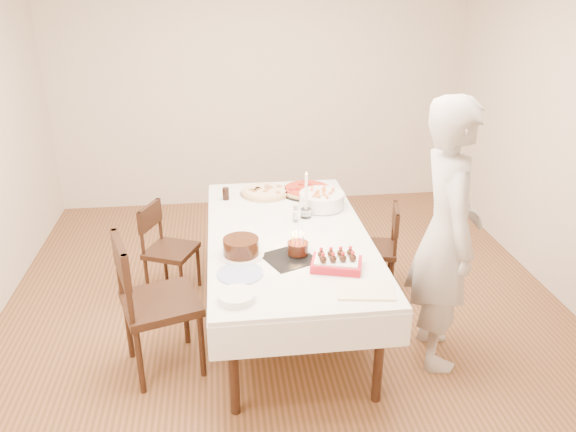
{
  "coord_description": "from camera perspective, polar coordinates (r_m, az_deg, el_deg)",
  "views": [
    {
      "loc": [
        -0.45,
        -3.64,
        2.49
      ],
      "look_at": [
        -0.0,
        -0.01,
        0.88
      ],
      "focal_mm": 35.0,
      "sensor_mm": 36.0,
      "label": 1
    }
  ],
  "objects": [
    {
      "name": "pizza_pepperoni",
      "position": [
        4.78,
        1.94,
        2.65
      ],
      "size": [
        0.57,
        0.57,
        0.04
      ],
      "primitive_type": "cylinder",
      "rotation": [
        0.0,
        0.0,
        0.28
      ],
      "color": "red",
      "rests_on": "dining_table"
    },
    {
      "name": "wall_front",
      "position": [
        1.68,
        11.29,
        -19.64
      ],
      "size": [
        4.5,
        0.04,
        2.7
      ],
      "primitive_type": "cube",
      "color": "beige",
      "rests_on": "floor"
    },
    {
      "name": "person",
      "position": [
        3.76,
        15.77,
        -1.96
      ],
      "size": [
        0.52,
        0.72,
        1.83
      ],
      "primitive_type": "imported",
      "rotation": [
        0.0,
        0.0,
        1.45
      ],
      "color": "beige",
      "rests_on": "floor"
    },
    {
      "name": "shaker_pair",
      "position": [
        4.21,
        0.78,
        0.04
      ],
      "size": [
        0.09,
        0.09,
        0.1
      ],
      "primitive_type": null,
      "rotation": [
        0.0,
        0.0,
        -0.05
      ],
      "color": "white",
      "rests_on": "dining_table"
    },
    {
      "name": "cola_glass",
      "position": [
        4.65,
        -6.34,
        2.26
      ],
      "size": [
        0.06,
        0.06,
        0.1
      ],
      "primitive_type": "cylinder",
      "rotation": [
        0.0,
        0.0,
        0.01
      ],
      "color": "black",
      "rests_on": "dining_table"
    },
    {
      "name": "red_placemat",
      "position": [
        4.69,
        3.99,
        1.89
      ],
      "size": [
        0.28,
        0.28,
        0.01
      ],
      "primitive_type": "cube",
      "rotation": [
        0.0,
        0.0,
        0.39
      ],
      "color": "#B21E1E",
      "rests_on": "dining_table"
    },
    {
      "name": "pizza_white",
      "position": [
        4.74,
        -2.33,
        2.45
      ],
      "size": [
        0.53,
        0.53,
        0.04
      ],
      "primitive_type": "cylinder",
      "rotation": [
        0.0,
        0.0,
        -0.25
      ],
      "color": "beige",
      "rests_on": "dining_table"
    },
    {
      "name": "floor",
      "position": [
        4.44,
        0.01,
        -10.44
      ],
      "size": [
        5.0,
        5.0,
        0.0
      ],
      "primitive_type": "plane",
      "color": "#54361C",
      "rests_on": "ground"
    },
    {
      "name": "strawberry_box",
      "position": [
        3.58,
        4.95,
        -4.75
      ],
      "size": [
        0.36,
        0.29,
        0.08
      ],
      "primitive_type": null,
      "rotation": [
        0.0,
        0.0,
        -0.29
      ],
      "color": "#A51220",
      "rests_on": "dining_table"
    },
    {
      "name": "birthday_cake",
      "position": [
        3.71,
        1.01,
        -2.8
      ],
      "size": [
        0.18,
        0.18,
        0.14
      ],
      "primitive_type": "cylinder",
      "rotation": [
        0.0,
        0.0,
        0.41
      ],
      "color": "#32150D",
      "rests_on": "dining_table"
    },
    {
      "name": "plate_stack",
      "position": [
        3.26,
        -5.24,
        -8.15
      ],
      "size": [
        0.25,
        0.25,
        0.05
      ],
      "primitive_type": "cylinder",
      "rotation": [
        0.0,
        0.0,
        -0.17
      ],
      "color": "white",
      "rests_on": "dining_table"
    },
    {
      "name": "taper_candle",
      "position": [
        4.23,
        1.86,
        2.19
      ],
      "size": [
        0.11,
        0.11,
        0.38
      ],
      "primitive_type": "cylinder",
      "rotation": [
        0.0,
        0.0,
        0.42
      ],
      "color": "white",
      "rests_on": "dining_table"
    },
    {
      "name": "wall_back",
      "position": [
        6.27,
        -2.89,
        13.18
      ],
      "size": [
        4.5,
        0.04,
        2.7
      ],
      "primitive_type": "cube",
      "color": "beige",
      "rests_on": "floor"
    },
    {
      "name": "chair_left_dessert",
      "position": [
        3.79,
        -12.8,
        -8.63
      ],
      "size": [
        0.64,
        0.64,
        1.0
      ],
      "primitive_type": null,
      "rotation": [
        0.0,
        0.0,
        3.44
      ],
      "color": "black",
      "rests_on": "floor"
    },
    {
      "name": "chair_left_savory",
      "position": [
        4.68,
        -11.78,
        -3.46
      ],
      "size": [
        0.53,
        0.53,
        0.78
      ],
      "primitive_type": null,
      "rotation": [
        0.0,
        0.0,
        2.73
      ],
      "color": "black",
      "rests_on": "floor"
    },
    {
      "name": "cake_board",
      "position": [
        3.7,
        0.13,
        -4.34
      ],
      "size": [
        0.4,
        0.4,
        0.01
      ],
      "primitive_type": "cube",
      "rotation": [
        0.0,
        0.0,
        0.41
      ],
      "color": "black",
      "rests_on": "dining_table"
    },
    {
      "name": "box_lid",
      "position": [
        3.37,
        7.82,
        -7.57
      ],
      "size": [
        0.36,
        0.27,
        0.03
      ],
      "primitive_type": "cube",
      "rotation": [
        0.0,
        0.0,
        -0.14
      ],
      "color": "beige",
      "rests_on": "dining_table"
    },
    {
      "name": "layer_cake",
      "position": [
        3.73,
        -4.79,
        -3.17
      ],
      "size": [
        0.33,
        0.33,
        0.12
      ],
      "primitive_type": "cylinder",
      "rotation": [
        0.0,
        0.0,
        -0.1
      ],
      "color": "black",
      "rests_on": "dining_table"
    },
    {
      "name": "china_plate",
      "position": [
        3.53,
        -4.88,
        -5.83
      ],
      "size": [
        0.33,
        0.33,
        0.01
      ],
      "primitive_type": "cylinder",
      "rotation": [
        0.0,
        0.0,
        0.14
      ],
      "color": "white",
      "rests_on": "dining_table"
    },
    {
      "name": "chair_right_savory",
      "position": [
        4.68,
        8.66,
        -3.31
      ],
      "size": [
        0.47,
        0.47,
        0.77
      ],
      "primitive_type": null,
      "rotation": [
        0.0,
        0.0,
        -0.24
      ],
      "color": "black",
      "rests_on": "floor"
    },
    {
      "name": "pasta_bowl",
      "position": [
        4.47,
        3.46,
        1.65
      ],
      "size": [
        0.47,
        0.47,
        0.11
      ],
      "primitive_type": "cylinder",
      "rotation": [
        0.0,
        0.0,
        -0.4
      ],
      "color": "white",
      "rests_on": "dining_table"
    },
    {
      "name": "dining_table",
      "position": [
        4.23,
        0.0,
        -6.33
      ],
      "size": [
        1.6,
        2.34,
        0.75
      ],
      "primitive_type": "cube",
      "rotation": [
        0.0,
        0.0,
        -0.23
      ],
      "color": "silver",
      "rests_on": "floor"
    }
  ]
}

